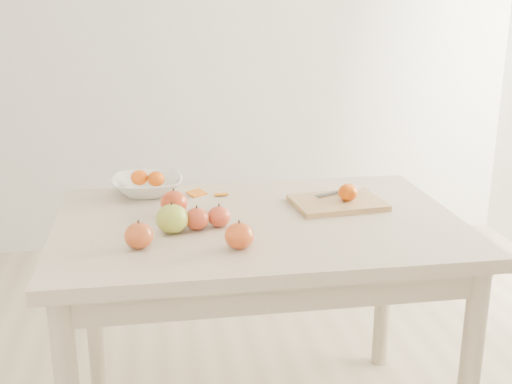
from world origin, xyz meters
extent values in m
plane|color=white|center=(0.00, 1.75, 1.35)|extent=(3.50, 0.00, 3.50)
cube|color=beige|center=(0.00, 0.00, 0.73)|extent=(1.20, 0.80, 0.04)
cylinder|color=#BCAA8E|center=(-0.54, 0.34, 0.35)|extent=(0.06, 0.06, 0.71)
cylinder|color=#BCAA8E|center=(0.54, 0.34, 0.35)|extent=(0.06, 0.06, 0.71)
cylinder|color=#BCAA8E|center=(0.54, -0.34, 0.35)|extent=(0.06, 0.06, 0.71)
cube|color=#AA8255|center=(0.27, 0.09, 0.76)|extent=(0.30, 0.23, 0.02)
ellipsoid|color=#CA4E07|center=(0.30, 0.08, 0.80)|extent=(0.06, 0.06, 0.05)
imported|color=white|center=(-0.33, 0.31, 0.78)|extent=(0.24, 0.24, 0.06)
ellipsoid|color=#E66008|center=(-0.35, 0.32, 0.81)|extent=(0.06, 0.06, 0.05)
ellipsoid|color=#DD6507|center=(-0.30, 0.30, 0.81)|extent=(0.06, 0.06, 0.05)
cube|color=#D3620E|center=(-0.17, 0.27, 0.75)|extent=(0.07, 0.07, 0.01)
cube|color=orange|center=(-0.09, 0.25, 0.75)|extent=(0.05, 0.04, 0.01)
cube|color=silver|center=(0.33, 0.16, 0.78)|extent=(0.08, 0.05, 0.01)
cube|color=#393C41|center=(0.25, 0.14, 0.78)|extent=(0.09, 0.05, 0.00)
ellipsoid|color=olive|center=(-0.26, -0.07, 0.79)|extent=(0.09, 0.09, 0.08)
ellipsoid|color=#9E040B|center=(-0.25, 0.08, 0.79)|extent=(0.08, 0.08, 0.08)
ellipsoid|color=maroon|center=(-0.35, -0.17, 0.79)|extent=(0.08, 0.08, 0.07)
ellipsoid|color=maroon|center=(-0.19, -0.06, 0.78)|extent=(0.07, 0.07, 0.06)
ellipsoid|color=#A61604|center=(-0.09, -0.22, 0.79)|extent=(0.08, 0.08, 0.07)
ellipsoid|color=maroon|center=(-0.12, -0.04, 0.78)|extent=(0.07, 0.07, 0.06)
camera|label=1|loc=(-0.29, -1.78, 1.39)|focal=45.00mm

